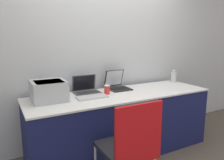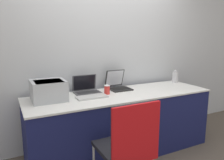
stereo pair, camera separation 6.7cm
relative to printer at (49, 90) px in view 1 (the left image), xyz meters
The scene contains 9 objects.
wall_back 1.04m from the printer, 22.77° to the left, with size 8.00×0.05×2.60m.
table 1.04m from the printer, ahead, with size 2.40×0.74×0.79m.
printer is the anchor object (origin of this frame).
laptop_left 0.52m from the printer, 14.17° to the left, with size 0.32×0.25×0.23m.
laptop_right 0.98m from the printer, ahead, with size 0.28×0.33×0.26m.
external_keyboard 0.50m from the printer, 14.45° to the right, with size 0.37×0.17×0.02m.
coffee_cup 0.72m from the printer, ahead, with size 0.07×0.07×0.11m.
metal_pitcher 2.00m from the printer, ahead, with size 0.09×0.09×0.21m.
chair 1.10m from the printer, 60.35° to the right, with size 0.47×0.50×0.96m.
Camera 1 is at (-1.39, -1.97, 1.50)m, focal length 35.00 mm.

